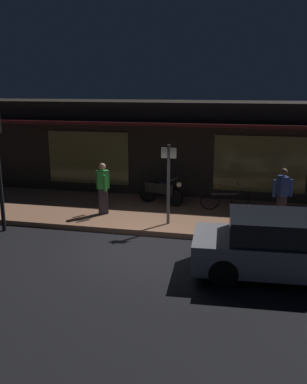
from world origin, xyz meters
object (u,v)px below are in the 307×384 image
Objects in this scene: sign_post at (168,180)px; parked_car_far at (283,246)px; person_bystander at (282,194)px; motorcycle at (161,190)px; person_photographer at (103,187)px; bicycle_parked at (225,199)px.

parked_car_far is (3.13, -2.66, -0.81)m from sign_post.
person_bystander is 0.70× the size of sign_post.
motorcycle is 2.25m from person_photographer.
parked_car_far reaches higher than bicycle_parked.
person_bystander reaches higher than parked_car_far.
person_bystander is at bearing 3.62° from person_photographer.
motorcycle is 0.99× the size of person_bystander.
person_photographer reaches higher than motorcycle.
person_photographer is (-1.60, -1.53, 0.38)m from motorcycle.
sign_post is at bearing 139.64° from parked_car_far.
person_photographer is 1.00× the size of person_bystander.
sign_post is (-3.32, -0.90, 0.48)m from person_bystander.
person_photographer is at bearing 166.31° from sign_post.
sign_post is at bearing -73.04° from motorcycle.
sign_post is (2.24, -0.55, 0.48)m from person_photographer.
person_photographer is 5.57m from person_bystander.
motorcycle is at bearing 128.46° from parked_car_far.
person_bystander is (1.75, -0.95, 0.52)m from bicycle_parked.
person_bystander is at bearing -28.48° from bicycle_parked.
bicycle_parked is at bearing 49.52° from sign_post.
motorcycle is at bearing 43.63° from person_photographer.
motorcycle is at bearing 174.02° from bicycle_parked.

